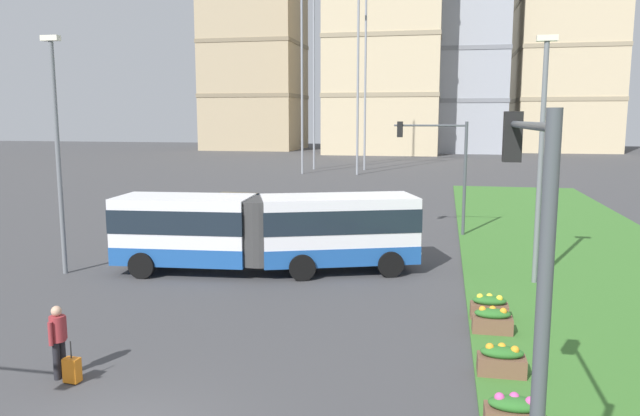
% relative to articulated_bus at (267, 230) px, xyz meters
% --- Properties ---
extents(grass_median, '(10.00, 70.00, 0.08)m').
position_rel_articulated_bus_xyz_m(grass_median, '(12.61, -3.07, -1.61)').
color(grass_median, '#3D752D').
rests_on(grass_median, ground_plane).
extents(articulated_bus, '(11.89, 5.05, 3.00)m').
position_rel_articulated_bus_xyz_m(articulated_bus, '(0.00, 0.00, 0.00)').
color(articulated_bus, white).
rests_on(articulated_bus, ground).
extents(car_grey_wagon, '(4.56, 2.37, 1.58)m').
position_rel_articulated_bus_xyz_m(car_grey_wagon, '(-5.22, 11.23, -0.90)').
color(car_grey_wagon, slate).
rests_on(car_grey_wagon, ground).
extents(pedestrian_crossing, '(0.36, 0.58, 1.74)m').
position_rel_articulated_bus_xyz_m(pedestrian_crossing, '(-1.92, -10.53, -0.65)').
color(pedestrian_crossing, black).
rests_on(pedestrian_crossing, ground).
extents(rolling_suitcase, '(0.38, 0.27, 0.97)m').
position_rel_articulated_bus_xyz_m(rolling_suitcase, '(-1.47, -10.73, -1.34)').
color(rolling_suitcase, orange).
rests_on(rolling_suitcase, ground).
extents(flower_planter_0, '(1.10, 0.56, 0.74)m').
position_rel_articulated_bus_xyz_m(flower_planter_0, '(8.21, -11.07, -1.23)').
color(flower_planter_0, brown).
rests_on(flower_planter_0, grass_median).
extents(flower_planter_1, '(1.10, 0.56, 0.74)m').
position_rel_articulated_bus_xyz_m(flower_planter_1, '(8.21, -8.44, -1.23)').
color(flower_planter_1, brown).
rests_on(flower_planter_1, grass_median).
extents(flower_planter_2, '(1.10, 0.56, 0.74)m').
position_rel_articulated_bus_xyz_m(flower_planter_2, '(8.21, -5.57, -1.23)').
color(flower_planter_2, brown).
rests_on(flower_planter_2, grass_median).
extents(flower_planter_3, '(1.10, 0.56, 0.74)m').
position_rel_articulated_bus_xyz_m(flower_planter_3, '(8.21, -4.33, -1.23)').
color(flower_planter_3, brown).
rests_on(flower_planter_3, grass_median).
extents(traffic_light_far_right, '(3.70, 0.28, 5.85)m').
position_rel_articulated_bus_xyz_m(traffic_light_far_right, '(6.61, 8.93, 2.37)').
color(traffic_light_far_right, '#474C51').
rests_on(traffic_light_far_right, ground).
extents(traffic_light_near_right, '(0.28, 4.10, 6.14)m').
position_rel_articulated_bus_xyz_m(traffic_light_near_right, '(7.81, -14.75, 2.57)').
color(traffic_light_near_right, '#474C51').
rests_on(traffic_light_near_right, ground).
extents(streetlight_left, '(0.70, 0.28, 9.06)m').
position_rel_articulated_bus_xyz_m(streetlight_left, '(-7.68, -1.90, 3.32)').
color(streetlight_left, slate).
rests_on(streetlight_left, ground).
extents(streetlight_median, '(0.70, 0.28, 8.86)m').
position_rel_articulated_bus_xyz_m(streetlight_median, '(10.11, 0.12, 3.22)').
color(streetlight_median, slate).
rests_on(streetlight_median, ground).
extents(apartment_tower_west, '(17.53, 15.99, 48.43)m').
position_rel_articulated_bus_xyz_m(apartment_tower_west, '(-29.18, 90.36, 22.58)').
color(apartment_tower_west, tan).
rests_on(apartment_tower_west, ground).
extents(apartment_tower_westcentre, '(18.83, 15.04, 46.39)m').
position_rel_articulated_bus_xyz_m(apartment_tower_westcentre, '(-3.63, 81.19, 21.56)').
color(apartment_tower_westcentre, beige).
rests_on(apartment_tower_westcentre, ground).
extents(apartment_tower_centre, '(15.33, 14.44, 50.95)m').
position_rel_articulated_bus_xyz_m(apartment_tower_centre, '(9.30, 88.32, 23.84)').
color(apartment_tower_centre, '#9EA3AD').
rests_on(apartment_tower_centre, ground).
extents(apartment_tower_eastcentre, '(17.09, 20.16, 44.01)m').
position_rel_articulated_bus_xyz_m(apartment_tower_eastcentre, '(27.67, 96.32, 20.37)').
color(apartment_tower_eastcentre, beige).
rests_on(apartment_tower_eastcentre, ground).
extents(transmission_pylon, '(9.00, 6.24, 30.23)m').
position_rel_articulated_bus_xyz_m(transmission_pylon, '(-5.32, 44.29, 14.88)').
color(transmission_pylon, gray).
rests_on(transmission_pylon, ground).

